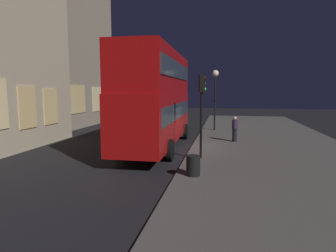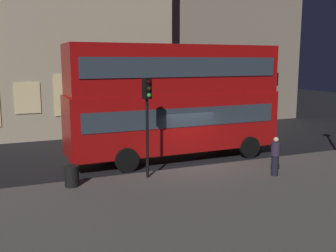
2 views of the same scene
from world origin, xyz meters
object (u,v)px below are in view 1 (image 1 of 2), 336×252
Objects in this scene: traffic_light_near_kerb at (202,99)px; pedestrian at (235,129)px; traffic_light_far_side at (143,96)px; litter_bin at (193,166)px; double_decker_bus at (157,96)px; street_lamp at (215,85)px.

traffic_light_near_kerb reaches higher than pedestrian.
traffic_light_far_side reaches higher than pedestrian.
traffic_light_near_kerb is 4.03m from litter_bin.
double_decker_bus is 2.16× the size of street_lamp.
traffic_light_near_kerb reaches higher than litter_bin.
double_decker_bus is 5.79m from pedestrian.
traffic_light_far_side is 15.68m from litter_bin.
litter_bin is at bearing -154.15° from double_decker_bus.
street_lamp reaches higher than traffic_light_far_side.
traffic_light_near_kerb reaches higher than traffic_light_far_side.
double_decker_bus is at bearing 158.04° from street_lamp.
pedestrian reaches higher than litter_bin.
street_lamp is at bearing 157.24° from pedestrian.
traffic_light_far_side is (8.65, 3.31, -0.19)m from double_decker_bus.
double_decker_bus is at bearing 33.65° from traffic_light_near_kerb.
traffic_light_far_side is at bearing 23.25° from litter_bin.
traffic_light_near_kerb is 5.78m from pedestrian.
traffic_light_near_kerb is 0.82× the size of street_lamp.
litter_bin is (-3.10, 0.07, -2.57)m from traffic_light_near_kerb.
street_lamp is 13.93m from litter_bin.
street_lamp reaches higher than litter_bin.
traffic_light_far_side is at bearing 83.51° from street_lamp.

